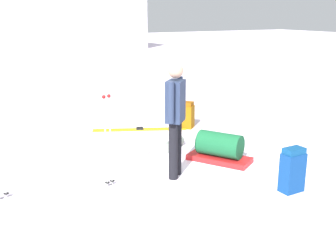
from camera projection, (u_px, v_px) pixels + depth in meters
name	position (u px, v px, depth m)	size (l,w,h in m)	color
ground_plane	(168.00, 169.00, 6.47)	(80.00, 80.00, 0.00)	white
distant_snow_ridge	(24.00, 25.00, 25.65)	(14.81, 5.00, 3.21)	white
skier_standing	(175.00, 114.00, 5.93)	(0.43, 0.43, 1.70)	black
ski_pair_near	(140.00, 129.00, 8.59)	(1.85, 0.94, 0.05)	gold
backpack_large_dark	(185.00, 115.00, 8.71)	(0.42, 0.43, 0.56)	#8B560A
backpack_bright	(292.00, 170.00, 5.58)	(0.32, 0.21, 0.63)	navy
ski_poles_planted_near	(108.00, 136.00, 5.65)	(0.15, 0.09, 1.32)	#B5BBB6
gear_sled	(220.00, 148.00, 6.74)	(0.92, 1.11, 0.49)	red
sleeping_mat_rolled	(173.00, 144.00, 7.39)	(0.18, 0.18, 0.55)	gray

